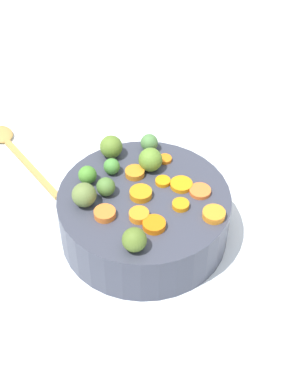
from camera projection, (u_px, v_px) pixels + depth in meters
name	position (u px, v px, depth m)	size (l,w,h in m)	color
tabletop	(152.00, 228.00, 1.03)	(2.40, 2.40, 0.02)	white
serving_bowl_carrots	(144.00, 215.00, 0.97)	(0.29, 0.29, 0.09)	#383A47
carrot_slice_0	(181.00, 205.00, 0.92)	(0.03, 0.03, 0.01)	orange
carrot_slice_1	(105.00, 214.00, 0.90)	(0.04, 0.04, 0.01)	orange
carrot_slice_2	(181.00, 185.00, 0.96)	(0.04, 0.04, 0.01)	orange
carrot_slice_3	(141.00, 194.00, 0.94)	(0.04, 0.04, 0.01)	orange
carrot_slice_4	(139.00, 215.00, 0.90)	(0.03, 0.03, 0.01)	orange
carrot_slice_5	(154.00, 225.00, 0.89)	(0.04, 0.04, 0.01)	orange
carrot_slice_6	(200.00, 191.00, 0.94)	(0.04, 0.04, 0.01)	orange
carrot_slice_7	(165.00, 159.00, 1.00)	(0.02, 0.02, 0.01)	orange
carrot_slice_8	(214.00, 214.00, 0.90)	(0.04, 0.04, 0.01)	orange
carrot_slice_9	(163.00, 182.00, 0.96)	(0.03, 0.03, 0.01)	orange
carrot_slice_10	(135.00, 173.00, 0.97)	(0.03, 0.03, 0.01)	orange
brussels_sprout_0	(112.00, 166.00, 0.97)	(0.03, 0.03, 0.03)	#458634
brussels_sprout_1	(87.00, 175.00, 0.96)	(0.03, 0.03, 0.03)	#46852B
brussels_sprout_2	(84.00, 195.00, 0.91)	(0.04, 0.04, 0.04)	olive
brussels_sprout_3	(111.00, 147.00, 1.00)	(0.04, 0.04, 0.04)	#597829
brussels_sprout_4	(149.00, 143.00, 1.02)	(0.03, 0.03, 0.03)	#4F7E41
brussels_sprout_5	(106.00, 187.00, 0.93)	(0.03, 0.03, 0.03)	#4B7431
brussels_sprout_6	(134.00, 240.00, 0.85)	(0.04, 0.04, 0.04)	#536C26
brussels_sprout_7	(150.00, 160.00, 0.98)	(0.04, 0.04, 0.04)	olive
wooden_spoon	(11.00, 145.00, 1.18)	(0.06, 0.27, 0.01)	#B38743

